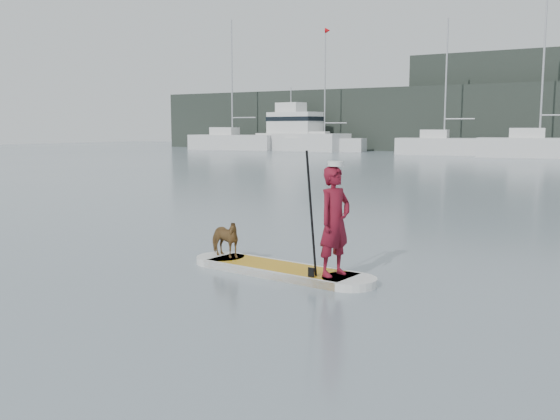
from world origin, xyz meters
The scene contains 12 objects.
ground centered at (0.00, 0.00, 0.00)m, with size 140.00×140.00×0.00m, color slate.
paddleboard centered at (-1.24, 1.97, 0.06)m, with size 3.29×1.06×0.12m.
paddler centered at (-0.25, 1.86, 0.92)m, with size 0.58×0.38×1.59m, color maroon.
white_cap centered at (-0.25, 1.86, 1.75)m, with size 0.22×0.22×0.07m, color silver.
dog centered at (-2.41, 2.09, 0.43)m, with size 0.34×0.74×0.62m, color brown.
paddle centered at (-0.49, 1.58, 0.80)m, with size 0.10×0.30×2.00m.
sailboat_a centered at (-33.07, 45.39, 0.89)m, with size 9.10×4.10×12.74m.
sailboat_b centered at (-23.27, 46.51, 0.79)m, with size 7.91×3.63×11.32m.
sailboat_c centered at (-11.46, 44.98, 0.81)m, with size 7.95×3.72×10.98m.
sailboat_d centered at (-3.94, 43.77, 0.93)m, with size 9.14×4.10×13.00m.
motor_yacht_b centered at (-26.18, 46.87, 1.72)m, with size 9.62×4.48×6.11m.
shore_building_west centered at (-10.00, 54.00, 4.50)m, with size 14.00×4.00×9.00m, color #202923.
Camera 1 is at (3.65, -6.15, 2.26)m, focal length 40.00 mm.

